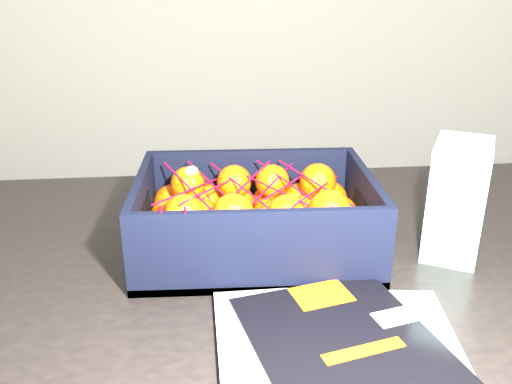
{
  "coord_description": "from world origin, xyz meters",
  "views": [
    {
      "loc": [
        -0.46,
        -0.85,
        1.16
      ],
      "look_at": [
        -0.42,
        -0.1,
        0.86
      ],
      "focal_mm": 37.8,
      "sensor_mm": 36.0,
      "label": 1
    }
  ],
  "objects": [
    {
      "name": "mesh_net",
      "position": [
        -0.43,
        -0.08,
        0.85
      ],
      "size": [
        0.3,
        0.24,
        0.09
      ],
      "color": "red",
      "rests_on": "clementine_heap"
    },
    {
      "name": "produce_crate",
      "position": [
        -0.42,
        -0.07,
        0.79
      ],
      "size": [
        0.36,
        0.27,
        0.12
      ],
      "color": "brown",
      "rests_on": "table"
    },
    {
      "name": "clementine_heap",
      "position": [
        -0.41,
        -0.07,
        0.8
      ],
      "size": [
        0.35,
        0.26,
        0.11
      ],
      "color": "#E64804",
      "rests_on": "produce_crate"
    },
    {
      "name": "table",
      "position": [
        -0.34,
        -0.11,
        0.65
      ],
      "size": [
        1.23,
        0.85,
        0.75
      ],
      "color": "black",
      "rests_on": "ground"
    },
    {
      "name": "retail_carton",
      "position": [
        -0.1,
        -0.1,
        0.84
      ],
      "size": [
        0.13,
        0.14,
        0.18
      ],
      "primitive_type": "cube",
      "rotation": [
        0.0,
        0.0,
        -0.46
      ],
      "color": "silver",
      "rests_on": "table"
    },
    {
      "name": "magazine_stack",
      "position": [
        -0.33,
        -0.35,
        0.76
      ],
      "size": [
        0.3,
        0.32,
        0.02
      ],
      "color": "silver",
      "rests_on": "table"
    }
  ]
}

